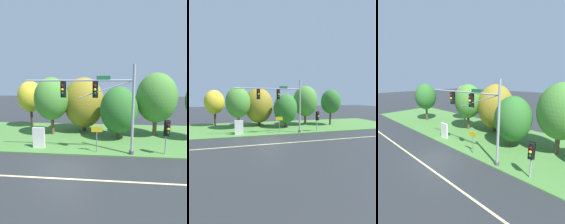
{
  "view_description": "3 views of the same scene",
  "coord_description": "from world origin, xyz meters",
  "views": [
    {
      "loc": [
        3.07,
        -11.14,
        5.82
      ],
      "look_at": [
        1.61,
        4.15,
        3.43
      ],
      "focal_mm": 28.0,
      "sensor_mm": 36.0,
      "label": 1
    },
    {
      "loc": [
        -2.56,
        -16.7,
        4.86
      ],
      "look_at": [
        2.56,
        3.61,
        2.98
      ],
      "focal_mm": 24.0,
      "sensor_mm": 36.0,
      "label": 2
    },
    {
      "loc": [
        11.23,
        -7.15,
        7.39
      ],
      "look_at": [
        0.56,
        4.45,
        3.91
      ],
      "focal_mm": 24.0,
      "sensor_mm": 36.0,
      "label": 3
    }
  ],
  "objects": [
    {
      "name": "tree_nearest_road",
      "position": [
        -12.56,
        6.78,
        4.35
      ],
      "size": [
        3.6,
        3.6,
        6.52
      ],
      "color": "brown",
      "rests_on": "grass_verge"
    },
    {
      "name": "grass_verge",
      "position": [
        0.0,
        8.25,
        0.05
      ],
      "size": [
        48.0,
        11.5,
        0.1
      ],
      "primitive_type": "cube",
      "color": "#477A38",
      "rests_on": "ground"
    },
    {
      "name": "tree_tall_centre",
      "position": [
        3.98,
        7.27,
        3.2
      ],
      "size": [
        3.95,
        3.95,
        5.58
      ],
      "color": "#4C3823",
      "rests_on": "grass_verge"
    },
    {
      "name": "traffic_signal_mast",
      "position": [
        2.45,
        2.98,
        4.71
      ],
      "size": [
        8.98,
        0.49,
        7.33
      ],
      "color": "#9EA0A5",
      "rests_on": "grass_verge"
    },
    {
      "name": "tree_behind_signpost",
      "position": [
        -3.6,
        8.27,
        4.24
      ],
      "size": [
        3.9,
        3.9,
        6.59
      ],
      "color": "brown",
      "rests_on": "grass_verge"
    },
    {
      "name": "tree_mid_verge",
      "position": [
        -0.14,
        10.11,
        3.64
      ],
      "size": [
        4.94,
        4.94,
        6.64
      ],
      "color": "#423021",
      "rests_on": "grass_verge"
    },
    {
      "name": "info_kiosk",
      "position": [
        -3.37,
        3.71,
        1.04
      ],
      "size": [
        1.1,
        0.24,
        1.9
      ],
      "color": "silver",
      "rests_on": "grass_verge"
    },
    {
      "name": "lane_stripe",
      "position": [
        0.0,
        -1.2,
        0.0
      ],
      "size": [
        36.0,
        0.16,
        0.01
      ],
      "primitive_type": "cube",
      "color": "beige",
      "rests_on": "ground"
    },
    {
      "name": "tree_left_of_mast",
      "position": [
        -7.74,
        11.74,
        4.24
      ],
      "size": [
        3.34,
        3.34,
        6.25
      ],
      "color": "#423021",
      "rests_on": "grass_verge"
    },
    {
      "name": "route_sign_post",
      "position": [
        1.98,
        3.11,
        1.67
      ],
      "size": [
        0.93,
        0.08,
        2.31
      ],
      "color": "slate",
      "rests_on": "grass_verge"
    },
    {
      "name": "ground_plane",
      "position": [
        0.0,
        0.0,
        0.0
      ],
      "size": [
        160.0,
        160.0,
        0.0
      ],
      "primitive_type": "plane",
      "color": "#282B2D"
    },
    {
      "name": "tree_right_far",
      "position": [
        8.15,
        8.76,
        4.38
      ],
      "size": [
        4.4,
        4.4,
        7.05
      ],
      "color": "brown",
      "rests_on": "grass_verge"
    },
    {
      "name": "pedestrian_signal_near_kerb",
      "position": [
        7.7,
        3.05,
        2.18
      ],
      "size": [
        0.46,
        0.55,
        2.91
      ],
      "color": "#9EA0A5",
      "rests_on": "grass_verge"
    }
  ]
}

